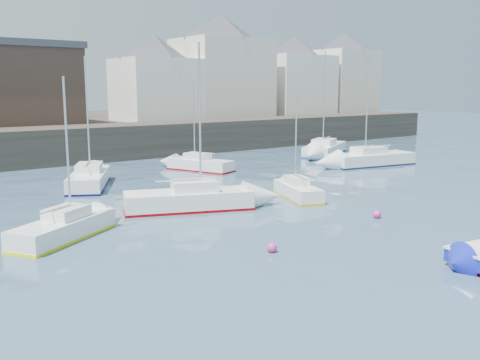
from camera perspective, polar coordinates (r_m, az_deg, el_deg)
water at (r=20.48m, az=20.92°, el=-8.76°), size 220.00×220.00×0.00m
quay_wall at (r=48.31m, az=-16.69°, el=3.73°), size 90.00×5.00×3.00m
land_strip at (r=65.44m, az=-22.25°, el=4.82°), size 90.00×32.00×2.80m
bldg_east_a at (r=63.75m, az=-1.93°, el=12.10°), size 13.36×13.36×11.80m
bldg_east_b at (r=70.26m, az=5.81°, el=11.08°), size 11.88×11.88×9.95m
bldg_east_c at (r=76.66m, az=10.86°, el=11.22°), size 11.14×11.14×10.95m
bldg_east_d at (r=58.55m, az=-8.98°, el=10.77°), size 11.14×11.14×8.95m
sailboat_a at (r=23.80m, az=-18.27°, el=-4.84°), size 5.29×4.16×6.76m
sailboat_b at (r=27.98m, az=-5.44°, el=-2.05°), size 6.95×4.44×8.54m
sailboat_c at (r=31.00m, az=6.17°, el=-1.10°), size 2.90×4.63×5.82m
sailboat_d at (r=44.96m, az=13.85°, el=2.23°), size 7.59×3.66×9.29m
sailboat_f at (r=41.17m, az=-4.30°, el=1.70°), size 3.47×5.58×6.92m
sailboat_g at (r=51.60m, az=9.02°, el=3.32°), size 7.81×5.92×9.64m
sailboat_h at (r=35.65m, az=-15.79°, el=0.17°), size 4.88×6.61×8.25m
buoy_near at (r=20.95m, az=3.42°, el=-7.69°), size 0.40×0.40×0.40m
buoy_mid at (r=27.03m, az=14.38°, el=-3.95°), size 0.41×0.41×0.41m
buoy_far at (r=28.66m, az=-11.42°, el=-3.06°), size 0.35×0.35×0.35m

